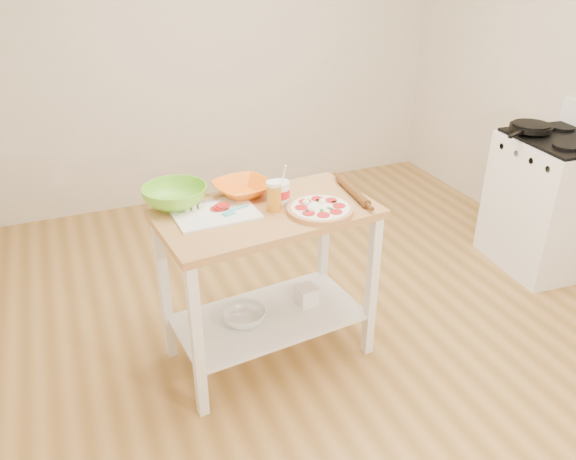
# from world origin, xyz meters

# --- Properties ---
(room_shell) EXTENTS (4.04, 4.54, 2.74)m
(room_shell) POSITION_xyz_m (0.00, 0.00, 1.35)
(room_shell) COLOR #AC7E3F
(room_shell) RESTS_ON ground
(prep_island) EXTENTS (1.13, 0.69, 0.90)m
(prep_island) POSITION_xyz_m (-0.46, -0.06, 0.64)
(prep_island) COLOR #B5824A
(prep_island) RESTS_ON ground
(gas_stove) EXTENTS (0.64, 0.73, 1.11)m
(gas_stove) POSITION_xyz_m (1.70, 0.14, 0.47)
(gas_stove) COLOR white
(gas_stove) RESTS_ON ground
(skillet) EXTENTS (0.42, 0.28, 0.03)m
(skillet) POSITION_xyz_m (1.57, 0.31, 0.97)
(skillet) COLOR black
(skillet) RESTS_ON gas_stove
(pizza) EXTENTS (0.33, 0.33, 0.05)m
(pizza) POSITION_xyz_m (-0.22, -0.18, 0.92)
(pizza) COLOR tan
(pizza) RESTS_ON prep_island
(cutting_board) EXTENTS (0.41, 0.31, 0.04)m
(cutting_board) POSITION_xyz_m (-0.71, 0.01, 0.91)
(cutting_board) COLOR white
(cutting_board) RESTS_ON prep_island
(spatula) EXTENTS (0.15, 0.08, 0.01)m
(spatula) POSITION_xyz_m (-0.62, -0.03, 0.92)
(spatula) COLOR #42C5BB
(spatula) RESTS_ON cutting_board
(knife) EXTENTS (0.27, 0.03, 0.01)m
(knife) POSITION_xyz_m (-0.82, 0.12, 0.92)
(knife) COLOR silver
(knife) RESTS_ON cutting_board
(orange_bowl) EXTENTS (0.34, 0.34, 0.07)m
(orange_bowl) POSITION_xyz_m (-0.51, 0.17, 0.94)
(orange_bowl) COLOR orange
(orange_bowl) RESTS_ON prep_island
(green_bowl) EXTENTS (0.38, 0.38, 0.10)m
(green_bowl) POSITION_xyz_m (-0.86, 0.17, 0.95)
(green_bowl) COLOR #74C82D
(green_bowl) RESTS_ON prep_island
(beer_pint) EXTENTS (0.08, 0.08, 0.15)m
(beer_pint) POSITION_xyz_m (-0.42, -0.07, 0.98)
(beer_pint) COLOR orange
(beer_pint) RESTS_ON prep_island
(yogurt_tub) EXTENTS (0.10, 0.10, 0.21)m
(yogurt_tub) POSITION_xyz_m (-0.37, -0.01, 0.96)
(yogurt_tub) COLOR white
(yogurt_tub) RESTS_ON prep_island
(rolling_pin) EXTENTS (0.08, 0.38, 0.04)m
(rolling_pin) POSITION_xyz_m (0.03, -0.05, 0.92)
(rolling_pin) COLOR brown
(rolling_pin) RESTS_ON prep_island
(shelf_glass_bowl) EXTENTS (0.28, 0.28, 0.07)m
(shelf_glass_bowl) POSITION_xyz_m (-0.60, -0.07, 0.30)
(shelf_glass_bowl) COLOR silver
(shelf_glass_bowl) RESTS_ON prep_island
(shelf_bin) EXTENTS (0.12, 0.12, 0.11)m
(shelf_bin) POSITION_xyz_m (-0.22, -0.03, 0.31)
(shelf_bin) COLOR white
(shelf_bin) RESTS_ON prep_island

